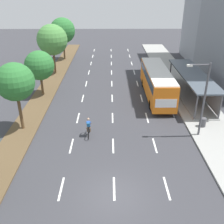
{
  "coord_description": "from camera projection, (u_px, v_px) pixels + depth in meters",
  "views": [
    {
      "loc": [
        -0.25,
        -12.34,
        12.07
      ],
      "look_at": [
        -0.07,
        9.62,
        1.2
      ],
      "focal_mm": 41.18,
      "sensor_mm": 36.0,
      "label": 1
    }
  ],
  "objects": [
    {
      "name": "ground_plane",
      "position": [
        114.0,
        195.0,
        16.42
      ],
      "size": [
        140.0,
        140.0,
        0.0
      ],
      "primitive_type": "plane",
      "color": "#38383D"
    },
    {
      "name": "median_strip",
      "position": [
        50.0,
        85.0,
        34.25
      ],
      "size": [
        2.6,
        52.0,
        0.12
      ],
      "primitive_type": "cube",
      "color": "brown",
      "rests_on": "ground"
    },
    {
      "name": "sidewalk_right",
      "position": [
        181.0,
        85.0,
        34.38
      ],
      "size": [
        4.5,
        52.0,
        0.15
      ],
      "primitive_type": "cube",
      "color": "#9E9E99",
      "rests_on": "ground"
    },
    {
      "name": "lane_divider_left",
      "position": [
        85.0,
        90.0,
        32.78
      ],
      "size": [
        0.14,
        47.58,
        0.01
      ],
      "color": "white",
      "rests_on": "ground"
    },
    {
      "name": "lane_divider_center",
      "position": [
        112.0,
        90.0,
        32.81
      ],
      "size": [
        0.14,
        47.58,
        0.01
      ],
      "color": "white",
      "rests_on": "ground"
    },
    {
      "name": "lane_divider_right",
      "position": [
        139.0,
        90.0,
        32.83
      ],
      "size": [
        0.14,
        47.58,
        0.01
      ],
      "color": "white",
      "rests_on": "ground"
    },
    {
      "name": "bus_shelter",
      "position": [
        194.0,
        83.0,
        29.85
      ],
      "size": [
        2.9,
        12.56,
        2.86
      ],
      "color": "gray",
      "rests_on": "sidewalk_right"
    },
    {
      "name": "bus",
      "position": [
        157.0,
        80.0,
        30.06
      ],
      "size": [
        2.54,
        11.29,
        3.37
      ],
      "color": "orange",
      "rests_on": "ground"
    },
    {
      "name": "cyclist",
      "position": [
        89.0,
        128.0,
        22.61
      ],
      "size": [
        0.46,
        1.82,
        1.71
      ],
      "color": "black",
      "rests_on": "ground"
    },
    {
      "name": "median_tree_second",
      "position": [
        15.0,
        82.0,
        21.93
      ],
      "size": [
        3.33,
        3.33,
        6.2
      ],
      "color": "brown",
      "rests_on": "median_strip"
    },
    {
      "name": "median_tree_third",
      "position": [
        39.0,
        66.0,
        29.8
      ],
      "size": [
        3.43,
        3.43,
        5.3
      ],
      "color": "brown",
      "rests_on": "median_strip"
    },
    {
      "name": "median_tree_fourth",
      "position": [
        52.0,
        40.0,
        36.64
      ],
      "size": [
        4.36,
        4.36,
        7.14
      ],
      "color": "brown",
      "rests_on": "median_strip"
    },
    {
      "name": "median_tree_fifth",
      "position": [
        63.0,
        31.0,
        44.09
      ],
      "size": [
        4.3,
        4.3,
        7.11
      ],
      "color": "brown",
      "rests_on": "median_strip"
    },
    {
      "name": "streetlight",
      "position": [
        203.0,
        96.0,
        21.19
      ],
      "size": [
        1.91,
        0.24,
        6.5
      ],
      "color": "#4C4C51",
      "rests_on": "sidewalk_right"
    },
    {
      "name": "trash_bin",
      "position": [
        203.0,
        122.0,
        23.97
      ],
      "size": [
        0.52,
        0.52,
        0.85
      ],
      "primitive_type": "cylinder",
      "color": "#4C4C51",
      "rests_on": "sidewalk_right"
    },
    {
      "name": "building_mid_right",
      "position": [
        212.0,
        9.0,
        42.4
      ],
      "size": [
        6.31,
        10.64,
        17.08
      ],
      "primitive_type": "cube",
      "color": "#8E939E",
      "rests_on": "ground"
    }
  ]
}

